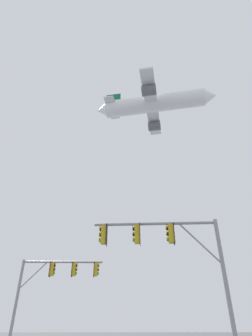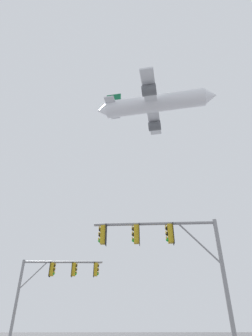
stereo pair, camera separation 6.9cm
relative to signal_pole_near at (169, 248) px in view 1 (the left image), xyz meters
The scene contains 3 objects.
signal_pole_near is the anchor object (origin of this frame).
signal_pole_far 10.68m from the signal_pole_near, 131.13° to the left, with size 5.97×0.51×5.78m.
airplane 46.28m from the signal_pole_near, 80.18° to the left, with size 24.82×19.18×6.79m.
Camera 1 is at (0.95, -4.55, 1.52)m, focal length 28.73 mm.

